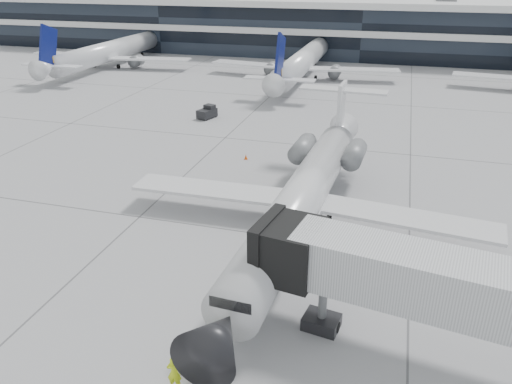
% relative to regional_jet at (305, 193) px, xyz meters
% --- Properties ---
extents(ground, '(220.00, 220.00, 0.00)m').
position_rel_regional_jet_xyz_m(ground, '(-2.39, -2.11, -2.67)').
color(ground, gray).
rests_on(ground, ground).
extents(terminal, '(170.00, 22.00, 10.00)m').
position_rel_regional_jet_xyz_m(terminal, '(-2.39, 79.89, 2.33)').
color(terminal, black).
rests_on(terminal, ground).
extents(bg_jet_left, '(32.00, 40.00, 9.60)m').
position_rel_regional_jet_xyz_m(bg_jet_left, '(-47.39, 52.89, -2.67)').
color(bg_jet_left, white).
rests_on(bg_jet_left, ground).
extents(bg_jet_center, '(32.00, 40.00, 9.60)m').
position_rel_regional_jet_xyz_m(bg_jet_center, '(-10.39, 52.89, -2.67)').
color(bg_jet_center, white).
rests_on(bg_jet_center, ground).
extents(regional_jet, '(27.15, 33.88, 7.82)m').
position_rel_regional_jet_xyz_m(regional_jet, '(0.00, 0.00, 0.00)').
color(regional_jet, silver).
rests_on(regional_jet, ground).
extents(jet_bridge, '(18.72, 6.40, 6.01)m').
position_rel_regional_jet_xyz_m(jet_bridge, '(9.82, -12.08, 1.71)').
color(jet_bridge, '#B7BBBC').
rests_on(jet_bridge, ground).
extents(ramp_worker, '(0.73, 0.54, 1.83)m').
position_rel_regional_jet_xyz_m(ramp_worker, '(-2.63, -16.99, -1.76)').
color(ramp_worker, '#E1FF1A').
rests_on(ramp_worker, ground).
extents(traffic_cone, '(0.36, 0.36, 0.50)m').
position_rel_regional_jet_xyz_m(traffic_cone, '(-8.18, 12.11, -2.43)').
color(traffic_cone, '#DD4B0B').
rests_on(traffic_cone, ground).
extents(far_tug, '(2.20, 2.86, 1.60)m').
position_rel_regional_jet_xyz_m(far_tug, '(-17.15, 24.79, -1.95)').
color(far_tug, black).
rests_on(far_tug, ground).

